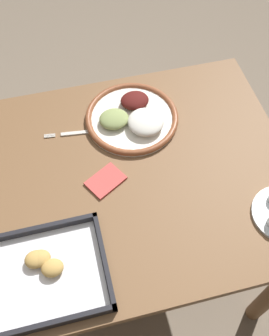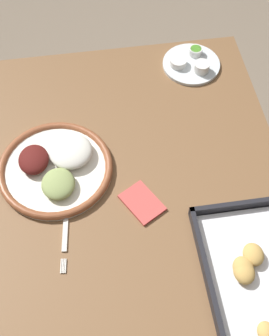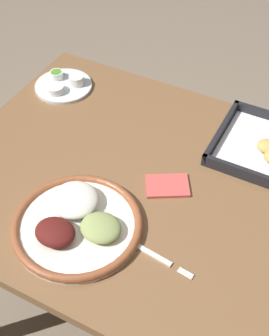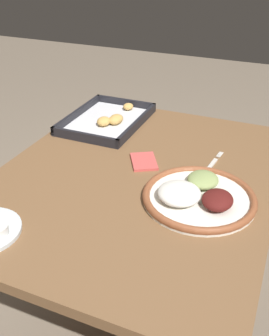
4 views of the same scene
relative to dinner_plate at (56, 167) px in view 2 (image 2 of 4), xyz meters
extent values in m
plane|color=#7A6B59|center=(0.06, 0.20, -0.74)|extent=(8.00, 8.00, 0.00)
cube|color=brown|center=(0.06, 0.20, -0.03)|extent=(0.99, 0.79, 0.03)
cylinder|color=brown|center=(-0.38, -0.15, -0.39)|extent=(0.06, 0.06, 0.70)
cylinder|color=brown|center=(-0.38, 0.54, -0.39)|extent=(0.06, 0.06, 0.70)
cylinder|color=white|center=(0.00, 0.00, -0.01)|extent=(0.30, 0.30, 0.01)
torus|color=brown|center=(0.00, 0.00, 0.00)|extent=(0.30, 0.30, 0.02)
ellipsoid|color=silver|center=(-0.03, 0.04, 0.02)|extent=(0.11, 0.11, 0.04)
ellipsoid|color=#511614|center=(-0.02, -0.05, 0.02)|extent=(0.09, 0.08, 0.04)
ellipsoid|color=#8C9E5B|center=(0.06, 0.00, 0.01)|extent=(0.09, 0.08, 0.03)
cube|color=silver|center=(0.17, 0.01, -0.01)|extent=(0.14, 0.03, 0.00)
cylinder|color=silver|center=(0.27, -0.01, -0.01)|extent=(0.04, 0.01, 0.00)
cylinder|color=silver|center=(0.27, 0.00, -0.01)|extent=(0.04, 0.01, 0.00)
cylinder|color=silver|center=(0.27, 0.00, -0.01)|extent=(0.04, 0.01, 0.00)
cylinder|color=silver|center=(0.27, 0.01, -0.01)|extent=(0.04, 0.01, 0.00)
cylinder|color=silver|center=(-0.32, 0.43, -0.01)|extent=(0.18, 0.18, 0.01)
cylinder|color=silver|center=(-0.32, 0.39, 0.01)|extent=(0.05, 0.05, 0.02)
cylinder|color=#C67F23|center=(-0.32, 0.39, 0.01)|extent=(0.04, 0.04, 0.01)
cylinder|color=silver|center=(-0.29, 0.45, 0.01)|extent=(0.05, 0.05, 0.03)
cylinder|color=#593319|center=(-0.29, 0.45, 0.02)|extent=(0.04, 0.04, 0.01)
cylinder|color=silver|center=(-0.36, 0.45, 0.01)|extent=(0.04, 0.04, 0.02)
cylinder|color=#51992D|center=(-0.36, 0.45, 0.01)|extent=(0.03, 0.03, 0.01)
cube|color=black|center=(0.35, 0.44, -0.01)|extent=(0.35, 0.26, 0.01)
cube|color=silver|center=(0.35, 0.44, -0.01)|extent=(0.32, 0.24, 0.00)
cube|color=black|center=(0.35, 0.32, 0.00)|extent=(0.35, 0.01, 0.03)
cube|color=black|center=(0.18, 0.44, 0.00)|extent=(0.01, 0.26, 0.03)
ellipsoid|color=tan|center=(0.35, 0.40, 0.01)|extent=(0.06, 0.05, 0.03)
ellipsoid|color=tan|center=(0.31, 0.43, 0.01)|extent=(0.06, 0.05, 0.03)
ellipsoid|color=tan|center=(0.34, 0.40, 0.01)|extent=(0.06, 0.05, 0.03)
ellipsoid|color=tan|center=(0.49, 0.41, 0.01)|extent=(0.05, 0.04, 0.03)
cube|color=#CC4C47|center=(0.13, 0.21, -0.01)|extent=(0.13, 0.12, 0.01)
camera|label=1|loc=(0.19, 0.80, 0.97)|focal=42.00mm
camera|label=2|loc=(0.69, 0.10, 1.01)|focal=50.00mm
camera|label=3|loc=(0.41, -0.51, 0.85)|focal=50.00mm
camera|label=4|loc=(-0.84, -0.18, 0.59)|focal=42.00mm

